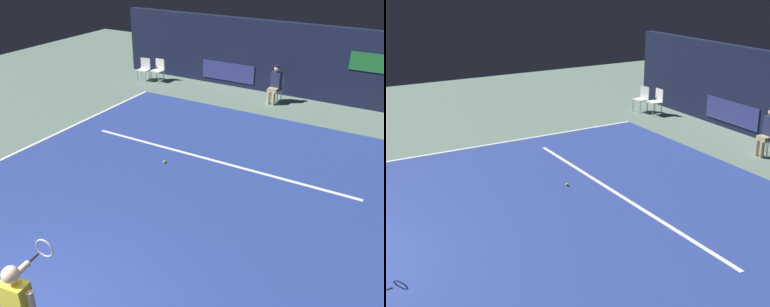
% 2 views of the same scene
% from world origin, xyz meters
% --- Properties ---
extents(ground_plane, '(28.80, 28.80, 0.00)m').
position_xyz_m(ground_plane, '(0.00, 4.61, 0.00)').
color(ground_plane, slate).
extents(court_surface, '(9.72, 11.21, 0.01)m').
position_xyz_m(court_surface, '(0.00, 4.61, 0.01)').
color(court_surface, navy).
rests_on(court_surface, ground).
extents(line_sideline_right, '(0.10, 11.21, 0.01)m').
position_xyz_m(line_sideline_right, '(-4.81, 4.61, 0.01)').
color(line_sideline_right, white).
rests_on(line_sideline_right, court_surface).
extents(line_service, '(7.58, 0.10, 0.01)m').
position_xyz_m(line_service, '(0.00, 6.57, 0.01)').
color(line_service, white).
rests_on(line_service, court_surface).
extents(back_wall, '(14.28, 0.33, 2.60)m').
position_xyz_m(back_wall, '(-0.00, 12.66, 1.30)').
color(back_wall, '#141933').
rests_on(back_wall, ground).
extents(line_judge_on_chair, '(0.46, 0.54, 1.32)m').
position_xyz_m(line_judge_on_chair, '(-0.22, 11.57, 0.69)').
color(line_judge_on_chair, white).
rests_on(line_judge_on_chair, ground).
extents(courtside_chair_near, '(0.48, 0.46, 0.88)m').
position_xyz_m(courtside_chair_near, '(-5.73, 11.41, 0.50)').
color(courtside_chair_near, white).
rests_on(courtside_chair_near, ground).
extents(courtside_chair_far, '(0.45, 0.43, 0.88)m').
position_xyz_m(courtside_chair_far, '(-5.17, 11.61, 0.50)').
color(courtside_chair_far, white).
rests_on(courtside_chair_far, ground).
extents(tennis_ball, '(0.07, 0.07, 0.07)m').
position_xyz_m(tennis_ball, '(-1.01, 5.80, 0.05)').
color(tennis_ball, '#CCE033').
rests_on(tennis_ball, court_surface).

